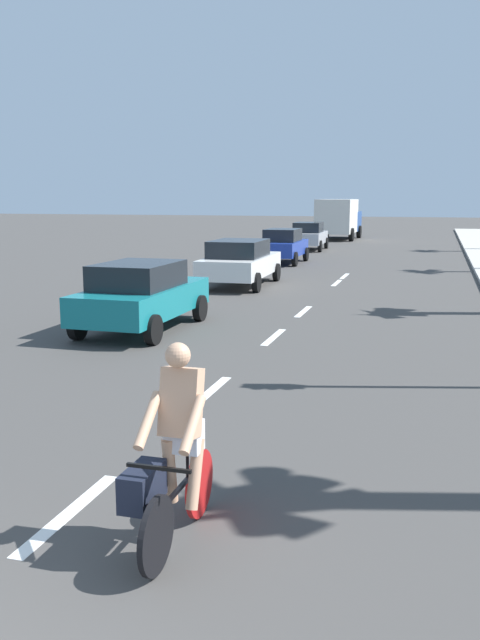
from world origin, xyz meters
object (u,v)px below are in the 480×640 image
at_px(parked_car_teal, 141,294).
at_px(parked_car_white, 240,261).
at_px(parked_car_blue, 283,245).
at_px(parked_car_silver, 309,235).
at_px(delivery_truck, 338,218).
at_px(cyclist, 172,455).

bearing_deg(parked_car_teal, parked_car_white, 90.43).
height_order(parked_car_white, parked_car_blue, same).
relative_size(parked_car_silver, delivery_truck, 0.64).
relative_size(parked_car_teal, parked_car_blue, 1.10).
distance_m(cyclist, parked_car_silver, 33.27).
relative_size(cyclist, delivery_truck, 0.29).
height_order(parked_car_blue, delivery_truck, delivery_truck).
distance_m(parked_car_white, parked_car_silver, 15.96).
xyz_separation_m(cyclist, parked_car_white, (-4.29, 16.96, 0.01)).
bearing_deg(parked_car_blue, delivery_truck, 90.04).
bearing_deg(delivery_truck, parked_car_blue, -88.81).
distance_m(cyclist, parked_car_blue, 25.45).
bearing_deg(cyclist, parked_car_blue, -79.73).
bearing_deg(parked_car_silver, parked_car_white, -89.69).
bearing_deg(delivery_truck, cyclist, -82.72).
height_order(cyclist, delivery_truck, delivery_truck).
xyz_separation_m(cyclist, parked_car_teal, (-4.28, 8.84, 0.01)).
bearing_deg(cyclist, parked_car_teal, -64.23).
relative_size(parked_car_white, parked_car_silver, 1.13).
bearing_deg(delivery_truck, parked_car_silver, -90.38).
bearing_deg(parked_car_white, parked_car_silver, 90.89).
xyz_separation_m(parked_car_white, parked_car_silver, (-0.55, 15.95, -0.01)).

